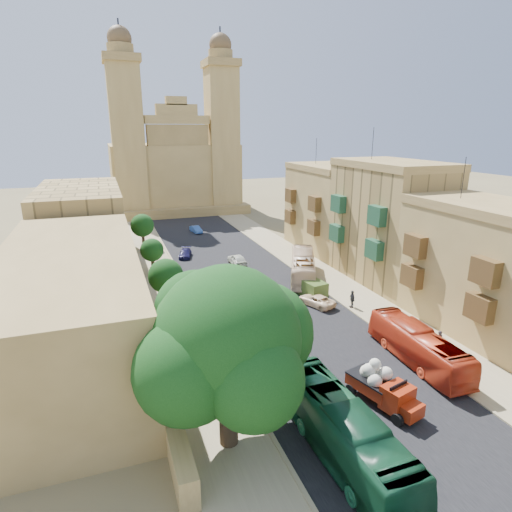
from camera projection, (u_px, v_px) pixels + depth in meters
ground at (412, 449)px, 23.97m from camera, size 260.00×260.00×0.00m
road_surface at (245, 279)px, 51.04m from camera, size 14.00×140.00×0.01m
sidewalk_east at (316, 270)px, 54.09m from camera, size 5.00×140.00×0.01m
sidewalk_west at (164, 289)px, 47.98m from camera, size 5.00×140.00×0.01m
kerb_east at (298, 272)px, 53.27m from camera, size 0.25×140.00×0.12m
kerb_west at (187, 285)px, 48.77m from camera, size 0.25×140.00×0.12m
townhouse_b at (485, 267)px, 37.41m from camera, size 9.00×14.00×14.90m
townhouse_c at (388, 221)px, 49.68m from camera, size 9.00×14.00×17.40m
townhouse_d at (329, 207)px, 62.53m from camera, size 9.00×14.00×15.90m
west_wall at (146, 322)px, 37.73m from camera, size 1.00×40.00×1.80m
west_building_low at (73, 304)px, 33.21m from camera, size 10.00×28.00×8.40m
west_building_mid at (82, 225)px, 56.44m from camera, size 10.00×22.00×10.00m
church at (174, 166)px, 92.18m from camera, size 28.00×22.50×36.30m
ficus_tree at (229, 344)px, 22.77m from camera, size 10.56×9.71×10.56m
street_tree_a at (190, 326)px, 30.51m from camera, size 3.60×3.60×5.54m
street_tree_b at (166, 276)px, 41.40m from camera, size 3.42×3.42×5.25m
street_tree_c at (152, 250)px, 52.39m from camera, size 2.85×2.85×4.38m
street_tree_d at (142, 226)px, 63.06m from camera, size 3.40×3.40×5.22m
red_truck at (383, 387)px, 27.48m from camera, size 3.14×5.36×2.97m
olive_pickup at (309, 287)px, 45.98m from camera, size 2.54×4.59×1.80m
bus_green_north at (342, 430)px, 23.12m from camera, size 2.86×11.58×3.21m
bus_red_east at (418, 346)px, 32.47m from camera, size 2.74×10.13×2.80m
bus_cream_east at (303, 267)px, 50.62m from camera, size 7.03×11.16×3.09m
car_blue_a at (239, 323)px, 38.07m from camera, size 2.71×3.78×1.20m
car_white_a at (226, 286)px, 46.99m from camera, size 2.65×4.13×1.29m
car_cream at (316, 300)px, 43.28m from camera, size 3.24×4.48×1.13m
car_dkblue at (185, 253)px, 59.54m from camera, size 2.55×4.07×1.10m
car_white_b at (237, 259)px, 56.21m from camera, size 1.82×4.25×1.43m
car_blue_b at (196, 229)px, 73.62m from camera, size 1.74×3.61×1.14m
pedestrian_a at (439, 341)px, 34.36m from camera, size 0.72×0.56×1.76m
pedestrian_c at (352, 299)px, 42.73m from camera, size 0.60×1.11×1.80m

